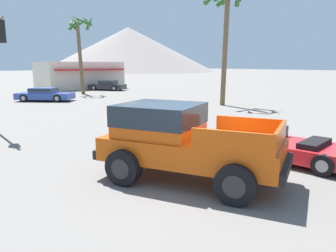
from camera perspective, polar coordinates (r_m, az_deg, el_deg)
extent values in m
plane|color=slate|center=(8.83, 3.00, -9.10)|extent=(320.00, 320.00, 0.00)
cube|color=#CC4C0C|center=(8.51, 4.16, -4.11)|extent=(3.90, 4.98, 0.60)
cube|color=#CC4C0C|center=(8.71, -1.39, 1.13)|extent=(2.59, 2.64, 0.84)
cube|color=#1E2833|center=(8.69, -1.39, 2.12)|extent=(2.64, 2.69, 0.54)
cube|color=#CC4C0C|center=(7.10, 11.05, -2.77)|extent=(0.90, 1.66, 0.48)
cube|color=#CC4C0C|center=(8.98, 14.07, -0.08)|extent=(0.90, 1.66, 0.48)
cube|color=#CC4C0C|center=(7.91, 18.90, -1.78)|extent=(1.78, 0.97, 0.48)
cube|color=black|center=(9.59, -8.98, -3.61)|extent=(1.85, 1.06, 0.24)
cube|color=black|center=(8.08, 19.88, -6.88)|extent=(1.85, 1.06, 0.24)
cylinder|color=black|center=(8.31, -7.72, -7.13)|extent=(0.72, 0.97, 0.92)
cylinder|color=#232326|center=(8.31, -7.72, -7.13)|extent=(0.55, 0.61, 0.50)
cylinder|color=black|center=(10.08, -1.27, -3.84)|extent=(0.72, 0.97, 0.92)
cylinder|color=#232326|center=(10.08, -1.27, -3.84)|extent=(0.55, 0.61, 0.50)
cylinder|color=black|center=(7.27, 11.71, -9.92)|extent=(0.72, 0.97, 0.92)
cylinder|color=#232326|center=(7.27, 11.71, -9.92)|extent=(0.55, 0.61, 0.50)
cylinder|color=black|center=(9.24, 14.73, -5.56)|extent=(0.72, 0.97, 0.92)
cylinder|color=#232326|center=(9.24, 14.73, -5.56)|extent=(0.55, 0.61, 0.50)
cube|color=red|center=(10.98, 20.56, -3.73)|extent=(2.41, 4.25, 0.43)
cube|color=#1E2833|center=(11.06, 18.59, -1.38)|extent=(1.50, 0.31, 0.37)
cube|color=black|center=(10.69, 24.15, -2.75)|extent=(1.49, 0.79, 0.16)
cylinder|color=black|center=(10.77, 12.67, -4.01)|extent=(0.32, 0.63, 0.60)
cylinder|color=#9E9EA3|center=(10.77, 12.67, -4.01)|extent=(0.28, 0.37, 0.33)
cylinder|color=black|center=(12.24, 16.66, -2.43)|extent=(0.32, 0.63, 0.60)
cylinder|color=#9E9EA3|center=(12.24, 16.66, -2.43)|extent=(0.28, 0.37, 0.33)
cylinder|color=black|center=(9.83, 25.39, -6.22)|extent=(0.32, 0.63, 0.60)
cylinder|color=#9E9EA3|center=(9.83, 25.39, -6.22)|extent=(0.28, 0.37, 0.33)
cube|color=#334C9E|center=(28.85, -20.60, 4.93)|extent=(4.51, 4.34, 0.50)
cube|color=#334C9E|center=(28.86, -20.86, 5.83)|extent=(2.45, 2.44, 0.42)
cube|color=#1E2833|center=(28.85, -20.87, 5.93)|extent=(2.51, 2.49, 0.25)
cylinder|color=black|center=(29.10, -17.39, 4.95)|extent=(0.61, 0.58, 0.62)
cylinder|color=#9E9EA3|center=(29.10, -17.39, 4.95)|extent=(0.41, 0.40, 0.34)
cylinder|color=black|center=(27.51, -18.72, 4.56)|extent=(0.61, 0.58, 0.62)
cylinder|color=#9E9EA3|center=(27.51, -18.72, 4.56)|extent=(0.41, 0.40, 0.34)
cylinder|color=black|center=(30.23, -22.28, 4.84)|extent=(0.61, 0.58, 0.62)
cylinder|color=#9E9EA3|center=(30.23, -22.28, 4.84)|extent=(0.41, 0.40, 0.34)
cylinder|color=black|center=(28.70, -23.82, 4.45)|extent=(0.61, 0.58, 0.62)
cylinder|color=#9E9EA3|center=(28.70, -23.82, 4.45)|extent=(0.41, 0.40, 0.34)
cube|color=#232328|center=(38.95, -10.51, 6.77)|extent=(3.88, 4.39, 0.52)
cube|color=#232328|center=(38.88, -10.40, 7.50)|extent=(2.30, 2.33, 0.46)
cube|color=#1E2833|center=(38.87, -10.40, 7.58)|extent=(2.35, 2.38, 0.28)
cylinder|color=black|center=(38.79, -12.78, 6.48)|extent=(0.53, 0.62, 0.60)
cylinder|color=#9E9EA3|center=(38.79, -12.78, 6.48)|extent=(0.38, 0.40, 0.33)
cylinder|color=black|center=(40.31, -11.59, 6.68)|extent=(0.53, 0.62, 0.60)
cylinder|color=#9E9EA3|center=(40.31, -11.59, 6.68)|extent=(0.38, 0.40, 0.33)
cylinder|color=black|center=(37.62, -9.35, 6.48)|extent=(0.53, 0.62, 0.60)
cylinder|color=#9E9EA3|center=(37.62, -9.35, 6.48)|extent=(0.38, 0.40, 0.33)
cylinder|color=black|center=(39.20, -8.26, 6.68)|extent=(0.53, 0.62, 0.60)
cylinder|color=#9E9EA3|center=(39.20, -8.26, 6.68)|extent=(0.38, 0.40, 0.33)
cube|color=black|center=(15.39, -27.04, 14.45)|extent=(0.26, 0.34, 0.90)
cylinder|color=brown|center=(24.43, 9.89, 12.93)|extent=(0.36, 0.56, 8.01)
cylinder|color=brown|center=(34.81, -15.04, 11.48)|extent=(0.36, 1.03, 7.34)
cone|color=#2D6028|center=(35.04, -13.47, 17.08)|extent=(0.56, 1.93, 1.32)
cone|color=#2D6028|center=(35.61, -14.91, 16.90)|extent=(1.63, 1.16, 1.32)
cone|color=#2D6028|center=(35.48, -15.88, 16.80)|extent=(1.63, 0.59, 1.45)
cone|color=#2D6028|center=(34.75, -16.51, 17.08)|extent=(0.97, 1.61, 1.14)
cone|color=#2D6028|center=(34.24, -15.98, 17.23)|extent=(0.85, 1.42, 1.06)
cone|color=#2D6028|center=(33.86, -15.11, 17.40)|extent=(1.78, 1.03, 1.00)
cone|color=#2D6028|center=(34.32, -14.03, 17.38)|extent=(1.48, 1.11, 0.94)
cube|color=beige|center=(43.34, -15.24, 8.56)|extent=(9.40, 6.54, 3.26)
cube|color=red|center=(40.01, -13.24, 9.53)|extent=(8.46, 0.70, 0.20)
cone|color=gray|center=(136.51, -6.87, 13.07)|extent=(69.50, 69.50, 17.50)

